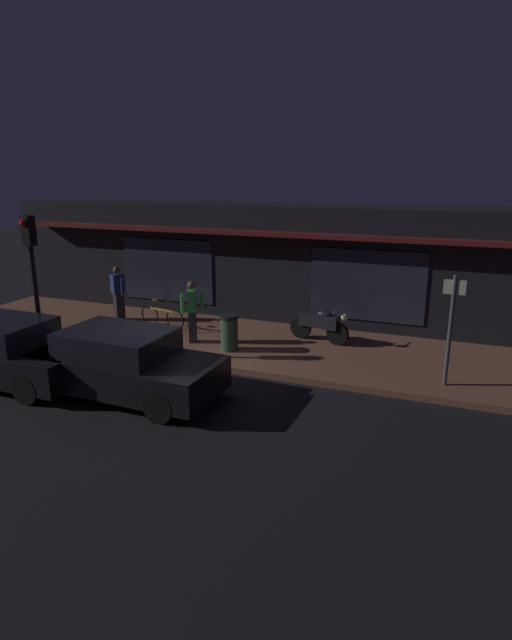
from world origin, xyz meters
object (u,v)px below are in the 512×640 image
at_px(bicycle_parked, 162,316).
at_px(parked_car_across, 123,364).
at_px(person_bystander, 192,310).
at_px(motorcycle, 320,324).
at_px(person_photographer, 118,292).
at_px(trash_bin, 229,332).
at_px(parked_car_far, 4,351).
at_px(traffic_light_pole, 32,264).
at_px(sign_post, 451,324).

distance_m(bicycle_parked, parked_car_across, 4.43).
distance_m(person_bystander, parked_car_across, 3.32).
height_order(motorcycle, parked_car_across, parked_car_across).
bearing_deg(person_bystander, parked_car_across, -87.99).
distance_m(person_photographer, person_bystander, 3.34).
bearing_deg(motorcycle, bicycle_parked, -174.45).
xyz_separation_m(trash_bin, parked_car_across, (-1.06, -3.06, 0.08)).
relative_size(trash_bin, parked_car_far, 0.23).
xyz_separation_m(person_bystander, parked_car_across, (0.12, -3.31, -0.32)).
distance_m(motorcycle, parked_car_across, 5.51).
bearing_deg(bicycle_parked, motorcycle, 5.55).
bearing_deg(parked_car_far, bicycle_parked, 72.44).
xyz_separation_m(motorcycle, person_photographer, (-6.32, -0.16, 0.38)).
height_order(trash_bin, traffic_light_pole, traffic_light_pole).
xyz_separation_m(sign_post, trash_bin, (-5.26, 0.39, -0.89)).
bearing_deg(sign_post, trash_bin, 175.76).
bearing_deg(sign_post, person_bystander, 174.36).
xyz_separation_m(trash_bin, parked_car_far, (-4.04, -3.36, 0.08)).
xyz_separation_m(bicycle_parked, trash_bin, (2.64, -1.08, 0.11)).
xyz_separation_m(bicycle_parked, person_bystander, (1.45, -0.83, 0.52)).
xyz_separation_m(motorcycle, traffic_light_pole, (-6.10, -3.67, 1.83)).
height_order(person_bystander, parked_car_across, person_bystander).
height_order(person_bystander, trash_bin, person_bystander).
relative_size(bicycle_parked, trash_bin, 1.75).
bearing_deg(motorcycle, person_bystander, -158.01).
height_order(person_photographer, parked_car_across, person_photographer).
bearing_deg(person_photographer, person_bystander, -19.65).
relative_size(person_photographer, person_bystander, 1.00).
bearing_deg(person_photographer, parked_car_far, -86.50).
bearing_deg(person_photographer, motorcycle, 1.41).
distance_m(sign_post, parked_car_far, 9.79).
bearing_deg(sign_post, parked_car_across, -157.10).
bearing_deg(parked_car_across, motorcycle, 56.35).
distance_m(trash_bin, traffic_light_pole, 5.00).
height_order(person_bystander, traffic_light_pole, traffic_light_pole).
relative_size(person_photographer, trash_bin, 1.80).
relative_size(motorcycle, parked_car_far, 0.41).
relative_size(motorcycle, person_bystander, 1.01).
bearing_deg(sign_post, traffic_light_pole, -169.40).
bearing_deg(bicycle_parked, person_bystander, -29.72).
relative_size(person_photographer, sign_post, 0.70).
distance_m(motorcycle, person_bystander, 3.44).
xyz_separation_m(sign_post, parked_car_far, (-9.30, -2.97, -0.81)).
height_order(bicycle_parked, parked_car_far, parked_car_far).
bearing_deg(parked_car_far, trash_bin, 39.76).
height_order(person_photographer, trash_bin, person_photographer).
xyz_separation_m(bicycle_parked, parked_car_across, (1.57, -4.14, 0.20)).
relative_size(motorcycle, sign_post, 0.70).
distance_m(sign_post, trash_bin, 5.35).
relative_size(bicycle_parked, person_bystander, 0.98).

